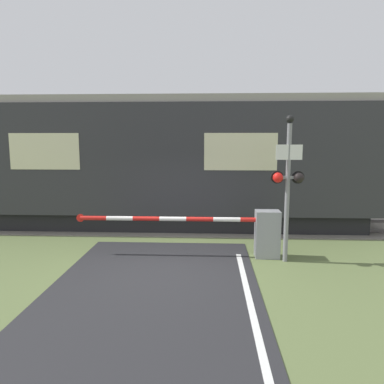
% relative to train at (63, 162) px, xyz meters
% --- Properties ---
extents(ground_plane, '(80.00, 80.00, 0.00)m').
position_rel_train_xyz_m(ground_plane, '(3.91, -4.21, -2.18)').
color(ground_plane, '#5B6B3D').
extents(track_bed, '(36.00, 3.20, 0.13)m').
position_rel_train_xyz_m(track_bed, '(3.91, 0.00, -2.15)').
color(track_bed, slate).
rests_on(track_bed, ground_plane).
extents(train, '(21.45, 2.75, 4.26)m').
position_rel_train_xyz_m(train, '(0.00, 0.00, 0.00)').
color(train, black).
rests_on(train, ground_plane).
extents(crossing_barrier, '(5.12, 0.44, 1.18)m').
position_rel_train_xyz_m(crossing_barrier, '(6.07, -3.31, -1.53)').
color(crossing_barrier, gray).
rests_on(crossing_barrier, ground_plane).
extents(signal_post, '(0.78, 0.26, 3.48)m').
position_rel_train_xyz_m(signal_post, '(6.84, -3.63, -0.19)').
color(signal_post, gray).
rests_on(signal_post, ground_plane).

